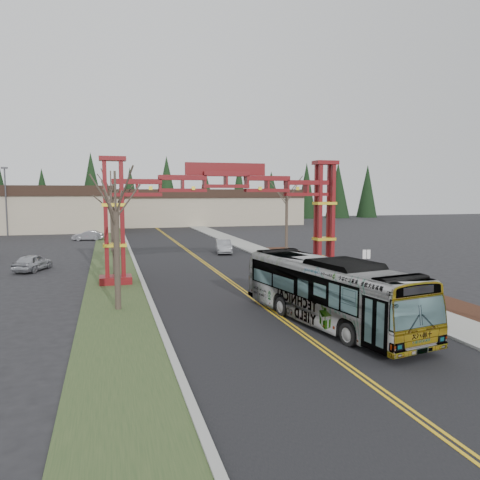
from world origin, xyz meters
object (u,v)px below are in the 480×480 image
object	(u,v)px
retail_building_east	(200,206)
parked_car_far_a	(88,235)
barrel_south	(351,272)
bare_tree_median_far	(111,192)
barrel_north	(317,260)
barrel_mid	(321,261)
bare_tree_median_mid	(113,209)
transit_bus	(328,291)
light_pole_far	(6,196)
bare_tree_median_near	(116,212)
parked_car_near_a	(33,262)
bare_tree_right_far	(287,196)
street_sign	(366,259)
gateway_arch	(226,199)
silver_sedan	(224,247)

from	to	relation	value
retail_building_east	parked_car_far_a	xyz separation A→B (m)	(-21.00, -29.79, -2.85)
barrel_south	bare_tree_median_far	bearing A→B (deg)	128.09
bare_tree_median_far	barrel_north	xyz separation A→B (m)	(17.46, -14.42, -5.96)
parked_car_far_a	barrel_mid	world-z (taller)	parked_car_far_a
retail_building_east	bare_tree_median_far	bearing A→B (deg)	-112.58
bare_tree_median_mid	barrel_north	bearing A→B (deg)	6.24
transit_bus	barrel_south	size ratio (longest dim) A/B	11.17
light_pole_far	barrel_mid	distance (m)	51.15
parked_car_far_a	barrel_mid	size ratio (longest dim) A/B	3.94
retail_building_east	barrel_north	bearing A→B (deg)	-90.54
transit_bus	parked_car_far_a	size ratio (longest dim) A/B	2.92
parked_car_far_a	bare_tree_median_near	distance (m)	40.09
parked_car_near_a	bare_tree_right_far	distance (m)	25.64
parked_car_far_a	parked_car_near_a	bearing A→B (deg)	3.09
bare_tree_median_far	barrel_mid	distance (m)	24.08
bare_tree_median_far	street_sign	xyz separation A→B (m)	(17.27, -22.91, -4.73)
parked_car_near_a	bare_tree_median_near	world-z (taller)	bare_tree_median_near
gateway_arch	barrel_mid	world-z (taller)	gateway_arch
silver_sedan	light_pole_far	xyz separation A→B (m)	(-26.14, 28.11, 5.15)
bare_tree_right_far	street_sign	size ratio (longest dim) A/B	3.42
bare_tree_median_far	barrel_south	world-z (taller)	bare_tree_median_far
transit_bus	silver_sedan	xyz separation A→B (m)	(1.48, 27.44, -0.93)
gateway_arch	light_pole_far	world-z (taller)	light_pole_far
parked_car_near_a	bare_tree_right_far	world-z (taller)	bare_tree_right_far
transit_bus	parked_car_far_a	bearing A→B (deg)	95.59
gateway_arch	barrel_south	size ratio (longest dim) A/B	17.22
retail_building_east	light_pole_far	distance (m)	38.25
bare_tree_median_near	light_pole_far	xyz separation A→B (m)	(-14.81, 49.98, 0.49)
gateway_arch	transit_bus	size ratio (longest dim) A/B	1.54
retail_building_east	barrel_mid	world-z (taller)	retail_building_east
parked_car_near_a	parked_car_far_a	bearing A→B (deg)	-77.43
retail_building_east	barrel_north	world-z (taller)	retail_building_east
transit_bus	street_sign	bearing A→B (deg)	39.84
barrel_north	parked_car_near_a	bearing A→B (deg)	171.77
parked_car_far_a	barrel_mid	distance (m)	35.55
parked_car_near_a	bare_tree_median_far	xyz separation A→B (m)	(6.48, 10.96, 5.73)
bare_tree_median_mid	street_sign	size ratio (longest dim) A/B	3.07
bare_tree_median_mid	barrel_mid	distance (m)	17.86
parked_car_near_a	barrel_mid	distance (m)	24.17
transit_bus	bare_tree_median_mid	distance (m)	18.68
silver_sedan	barrel_north	xyz separation A→B (m)	(6.12, -10.08, -0.24)
bare_tree_median_far	barrel_mid	bearing A→B (deg)	-42.47
bare_tree_median_near	street_sign	size ratio (longest dim) A/B	3.19
transit_bus	barrel_north	bearing A→B (deg)	56.10
retail_building_east	bare_tree_median_mid	size ratio (longest dim) A/B	5.20
bare_tree_median_near	bare_tree_median_mid	size ratio (longest dim) A/B	1.04
bare_tree_median_near	bare_tree_right_far	bearing A→B (deg)	48.95
barrel_north	retail_building_east	bearing A→B (deg)	89.46
parked_car_far_a	barrel_south	xyz separation A→B (m)	(19.84, -34.97, -0.14)
parked_car_near_a	bare_tree_median_mid	world-z (taller)	bare_tree_median_mid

